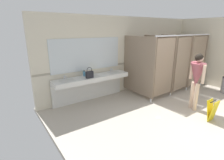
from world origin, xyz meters
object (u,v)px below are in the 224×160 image
object	(u,v)px
soap_dispenser	(84,74)
person_standing	(197,75)
handbag	(90,74)
wet_floor_sign	(212,110)

from	to	relation	value
soap_dispenser	person_standing	bearing A→B (deg)	-44.88
person_standing	soap_dispenser	xyz separation A→B (m)	(-2.35, 2.34, -0.10)
handbag	person_standing	bearing A→B (deg)	-41.53
soap_dispenser	handbag	bearing A→B (deg)	-82.77
soap_dispenser	wet_floor_sign	bearing A→B (deg)	-55.35
soap_dispenser	wet_floor_sign	xyz separation A→B (m)	(2.08, -3.00, -0.65)
handbag	soap_dispenser	world-z (taller)	handbag
handbag	wet_floor_sign	distance (m)	3.46
handbag	soap_dispenser	distance (m)	0.30
person_standing	handbag	world-z (taller)	person_standing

